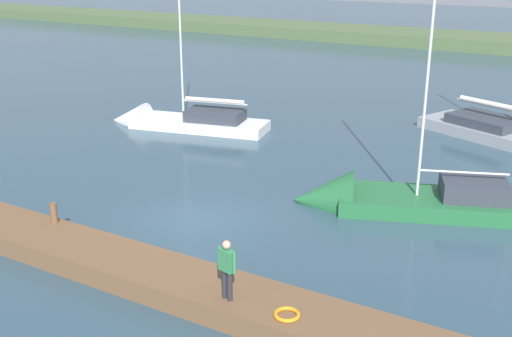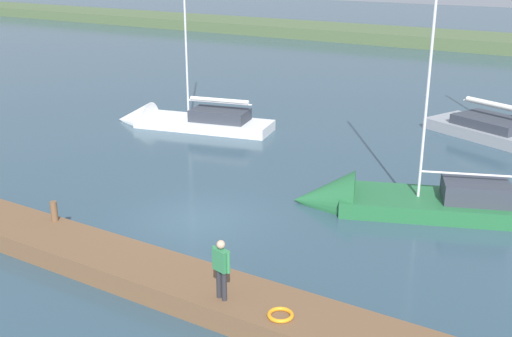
{
  "view_description": "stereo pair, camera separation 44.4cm",
  "coord_description": "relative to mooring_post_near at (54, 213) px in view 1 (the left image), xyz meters",
  "views": [
    {
      "loc": [
        -11.96,
        16.46,
        9.06
      ],
      "look_at": [
        -1.55,
        -1.31,
        1.88
      ],
      "focal_mm": 43.79,
      "sensor_mm": 36.0,
      "label": 1
    },
    {
      "loc": [
        -12.34,
        16.24,
        9.06
      ],
      "look_at": [
        -1.55,
        -1.31,
        1.88
      ],
      "focal_mm": 43.79,
      "sensor_mm": 36.0,
      "label": 2
    }
  ],
  "objects": [
    {
      "name": "ground_plane",
      "position": [
        -3.27,
        -3.58,
        -0.96
      ],
      "size": [
        200.0,
        200.0,
        0.0
      ],
      "primitive_type": "plane",
      "color": "#2D4756"
    },
    {
      "name": "mooring_post_near",
      "position": [
        0.0,
        0.0,
        0.0
      ],
      "size": [
        0.22,
        0.22,
        0.68
      ],
      "primitive_type": "cylinder",
      "color": "brown",
      "rests_on": "dock_pier"
    },
    {
      "name": "dock_pier",
      "position": [
        -3.27,
        0.7,
        -0.65
      ],
      "size": [
        21.77,
        2.01,
        0.63
      ],
      "primitive_type": "cube",
      "color": "brown",
      "rests_on": "ground_plane"
    },
    {
      "name": "life_ring_buoy",
      "position": [
        -9.21,
        1.11,
        -0.29
      ],
      "size": [
        0.66,
        0.66,
        0.1
      ],
      "primitive_type": "torus",
      "color": "orange",
      "rests_on": "dock_pier"
    },
    {
      "name": "person_on_dock",
      "position": [
        -7.51,
        1.16,
        0.61
      ],
      "size": [
        0.62,
        0.32,
        1.65
      ],
      "rotation": [
        0.0,
        0.0,
        1.33
      ],
      "color": "#28282D",
      "rests_on": "dock_pier"
    },
    {
      "name": "far_shoreline",
      "position": [
        -3.27,
        -52.28,
        -0.96
      ],
      "size": [
        180.0,
        8.0,
        2.4
      ],
      "primitive_type": "cube",
      "color": "#4C603D",
      "rests_on": "ground_plane"
    },
    {
      "name": "sailboat_mid_channel",
      "position": [
        5.16,
        -13.28,
        -0.77
      ],
      "size": [
        9.21,
        4.11,
        10.87
      ],
      "rotation": [
        0.0,
        0.0,
        0.22
      ],
      "color": "white",
      "rests_on": "ground_plane"
    },
    {
      "name": "sailboat_inner_slip",
      "position": [
        -8.87,
        -8.27,
        -0.77
      ],
      "size": [
        9.61,
        5.71,
        11.39
      ],
      "rotation": [
        0.0,
        0.0,
        0.37
      ],
      "color": "#236638",
      "rests_on": "ground_plane"
    }
  ]
}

